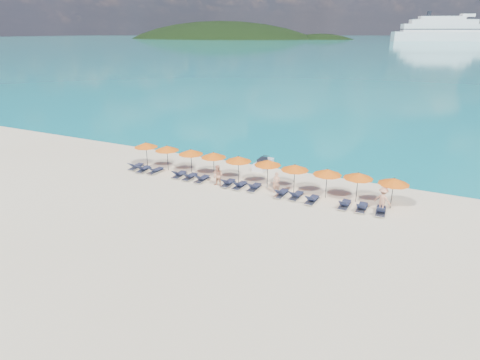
% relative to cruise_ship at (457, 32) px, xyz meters
% --- Properties ---
extents(ground, '(1400.00, 1400.00, 0.00)m').
position_rel_cruise_ship_xyz_m(ground, '(-18.19, -521.74, -9.94)').
color(ground, beige).
extents(sea, '(1600.00, 1300.00, 0.01)m').
position_rel_cruise_ship_xyz_m(sea, '(-18.19, 138.26, -9.94)').
color(sea, '#1FA9B2').
rests_on(sea, ground).
extents(headland_main, '(374.00, 242.00, 126.50)m').
position_rel_cruise_ship_xyz_m(headland_main, '(-318.19, 18.26, -47.94)').
color(headland_main, black).
rests_on(headland_main, ground).
extents(headland_small, '(162.00, 126.00, 85.50)m').
position_rel_cruise_ship_xyz_m(headland_small, '(-168.19, 38.26, -44.94)').
color(headland_small, black).
rests_on(headland_small, ground).
extents(cruise_ship, '(137.01, 64.76, 38.22)m').
position_rel_cruise_ship_xyz_m(cruise_ship, '(0.00, 0.00, 0.00)').
color(cruise_ship, white).
rests_on(cruise_ship, ground).
extents(jetski, '(1.04, 2.73, 0.97)m').
position_rel_cruise_ship_xyz_m(jetski, '(-19.12, -512.22, -9.55)').
color(jetski, white).
rests_on(jetski, ground).
extents(beachgoer_a, '(0.64, 0.46, 1.66)m').
position_rel_cruise_ship_xyz_m(beachgoer_a, '(-15.90, -517.20, -9.12)').
color(beachgoer_a, tan).
rests_on(beachgoer_a, ground).
extents(beachgoer_b, '(0.89, 0.57, 1.73)m').
position_rel_cruise_ship_xyz_m(beachgoer_b, '(-20.54, -517.88, -9.08)').
color(beachgoer_b, tan).
rests_on(beachgoer_b, ground).
extents(beachgoer_c, '(1.24, 0.83, 1.76)m').
position_rel_cruise_ship_xyz_m(beachgoer_c, '(-8.28, -517.09, -9.06)').
color(beachgoer_c, tan).
rests_on(beachgoer_c, ground).
extents(umbrella_0, '(2.10, 2.10, 2.28)m').
position_rel_cruise_ship_xyz_m(umbrella_0, '(-28.70, -516.38, -7.93)').
color(umbrella_0, black).
rests_on(umbrella_0, ground).
extents(umbrella_1, '(2.10, 2.10, 2.28)m').
position_rel_cruise_ship_xyz_m(umbrella_1, '(-26.39, -516.42, -7.93)').
color(umbrella_1, black).
rests_on(umbrella_1, ground).
extents(umbrella_2, '(2.10, 2.10, 2.28)m').
position_rel_cruise_ship_xyz_m(umbrella_2, '(-23.91, -516.47, -7.93)').
color(umbrella_2, black).
rests_on(umbrella_2, ground).
extents(umbrella_3, '(2.10, 2.10, 2.28)m').
position_rel_cruise_ship_xyz_m(umbrella_3, '(-21.76, -516.40, -7.93)').
color(umbrella_3, black).
rests_on(umbrella_3, ground).
extents(umbrella_4, '(2.10, 2.10, 2.28)m').
position_rel_cruise_ship_xyz_m(umbrella_4, '(-19.47, -516.45, -7.93)').
color(umbrella_4, black).
rests_on(umbrella_4, ground).
extents(umbrella_5, '(2.10, 2.10, 2.28)m').
position_rel_cruise_ship_xyz_m(umbrella_5, '(-17.01, -516.30, -7.93)').
color(umbrella_5, black).
rests_on(umbrella_5, ground).
extents(umbrella_6, '(2.10, 2.10, 2.28)m').
position_rel_cruise_ship_xyz_m(umbrella_6, '(-14.76, -516.47, -7.93)').
color(umbrella_6, black).
rests_on(umbrella_6, ground).
extents(umbrella_7, '(2.10, 2.10, 2.28)m').
position_rel_cruise_ship_xyz_m(umbrella_7, '(-12.32, -516.43, -7.93)').
color(umbrella_7, black).
rests_on(umbrella_7, ground).
extents(umbrella_8, '(2.10, 2.10, 2.28)m').
position_rel_cruise_ship_xyz_m(umbrella_8, '(-10.18, -516.20, -7.93)').
color(umbrella_8, black).
rests_on(umbrella_8, ground).
extents(umbrella_9, '(2.10, 2.10, 2.28)m').
position_rel_cruise_ship_xyz_m(umbrella_9, '(-7.80, -516.28, -7.93)').
color(umbrella_9, black).
rests_on(umbrella_9, ground).
extents(lounger_0, '(0.70, 1.73, 0.66)m').
position_rel_cruise_ship_xyz_m(lounger_0, '(-29.14, -517.44, -9.71)').
color(lounger_0, silver).
rests_on(lounger_0, ground).
extents(lounger_1, '(0.78, 1.75, 0.66)m').
position_rel_cruise_ship_xyz_m(lounger_1, '(-28.09, -517.69, -9.71)').
color(lounger_1, silver).
rests_on(lounger_1, ground).
extents(lounger_2, '(0.77, 1.75, 0.66)m').
position_rel_cruise_ship_xyz_m(lounger_2, '(-26.90, -517.58, -9.71)').
color(lounger_2, silver).
rests_on(lounger_2, ground).
extents(lounger_3, '(0.71, 1.73, 0.66)m').
position_rel_cruise_ship_xyz_m(lounger_3, '(-24.50, -517.48, -9.71)').
color(lounger_3, silver).
rests_on(lounger_3, ground).
extents(lounger_4, '(0.65, 1.71, 0.66)m').
position_rel_cruise_ship_xyz_m(lounger_4, '(-23.41, -517.54, -9.71)').
color(lounger_4, silver).
rests_on(lounger_4, ground).
extents(lounger_5, '(0.67, 1.72, 0.66)m').
position_rel_cruise_ship_xyz_m(lounger_5, '(-22.23, -517.56, -9.71)').
color(lounger_5, silver).
rests_on(lounger_5, ground).
extents(lounger_6, '(0.64, 1.71, 0.66)m').
position_rel_cruise_ship_xyz_m(lounger_6, '(-19.89, -517.42, -9.71)').
color(lounger_6, silver).
rests_on(lounger_6, ground).
extents(lounger_7, '(0.70, 1.73, 0.66)m').
position_rel_cruise_ship_xyz_m(lounger_7, '(-18.83, -517.49, -9.71)').
color(lounger_7, silver).
rests_on(lounger_7, ground).
extents(lounger_8, '(0.63, 1.70, 0.66)m').
position_rel_cruise_ship_xyz_m(lounger_8, '(-17.65, -517.37, -9.71)').
color(lounger_8, silver).
rests_on(lounger_8, ground).
extents(lounger_9, '(0.72, 1.73, 0.66)m').
position_rel_cruise_ship_xyz_m(lounger_9, '(-15.34, -517.59, -9.71)').
color(lounger_9, silver).
rests_on(lounger_9, ground).
extents(lounger_10, '(0.74, 1.74, 0.66)m').
position_rel_cruise_ship_xyz_m(lounger_10, '(-14.20, -517.52, -9.71)').
color(lounger_10, silver).
rests_on(lounger_10, ground).
extents(lounger_11, '(0.73, 1.74, 0.66)m').
position_rel_cruise_ship_xyz_m(lounger_11, '(-12.95, -517.74, -9.71)').
color(lounger_11, silver).
rests_on(lounger_11, ground).
extents(lounger_12, '(0.67, 1.72, 0.66)m').
position_rel_cruise_ship_xyz_m(lounger_12, '(-10.67, -517.55, -9.71)').
color(lounger_12, silver).
rests_on(lounger_12, ground).
extents(lounger_13, '(0.63, 1.70, 0.66)m').
position_rel_cruise_ship_xyz_m(lounger_13, '(-9.51, -517.50, -9.71)').
color(lounger_13, silver).
rests_on(lounger_13, ground).
extents(lounger_14, '(0.76, 1.75, 0.66)m').
position_rel_cruise_ship_xyz_m(lounger_14, '(-8.27, -517.52, -9.71)').
color(lounger_14, silver).
rests_on(lounger_14, ground).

